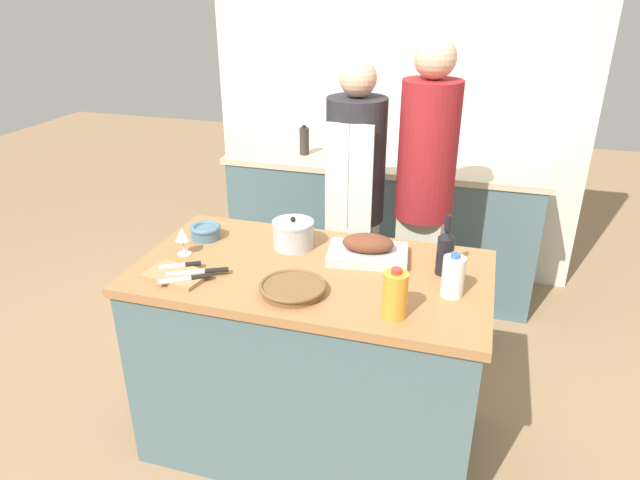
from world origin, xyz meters
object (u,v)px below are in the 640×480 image
(knife_paring, at_px, (182,265))
(person_cook_aproned, at_px, (355,197))
(wine_glass_left, at_px, (448,242))
(condiment_bottle_short, at_px, (304,141))
(knife_chef, at_px, (200,272))
(wine_glass_right, at_px, (182,236))
(roasting_pan, at_px, (368,250))
(wicker_basket, at_px, (293,288))
(person_cook_guest, at_px, (425,190))
(wine_bottle_green, at_px, (445,251))
(juice_jug, at_px, (395,294))
(knife_bread, at_px, (187,278))
(cutting_board, at_px, (176,275))
(stock_pot, at_px, (293,234))
(milk_jug, at_px, (453,276))
(condiment_bottle_tall, at_px, (340,149))
(mixing_bowl, at_px, (206,231))

(knife_paring, xyz_separation_m, person_cook_aproned, (0.51, 1.03, -0.01))
(wine_glass_left, relative_size, condiment_bottle_short, 0.64)
(knife_chef, xyz_separation_m, person_cook_aproned, (0.41, 1.06, -0.01))
(knife_paring, bearing_deg, wine_glass_right, 115.33)
(roasting_pan, distance_m, wine_glass_right, 0.82)
(wicker_basket, bearing_deg, person_cook_guest, 71.15)
(wicker_basket, height_order, condiment_bottle_short, condiment_bottle_short)
(wine_bottle_green, bearing_deg, wicker_basket, -148.59)
(juice_jug, bearing_deg, knife_bread, 179.77)
(knife_chef, height_order, knife_paring, same)
(juice_jug, relative_size, person_cook_guest, 0.11)
(wicker_basket, distance_m, wine_glass_left, 0.71)
(roasting_pan, bearing_deg, cutting_board, -151.84)
(cutting_board, distance_m, juice_jug, 0.92)
(stock_pot, bearing_deg, milk_jug, -17.95)
(knife_chef, bearing_deg, knife_bread, -108.51)
(cutting_board, distance_m, wine_bottle_green, 1.12)
(knife_bread, bearing_deg, condiment_bottle_short, 93.27)
(condiment_bottle_tall, bearing_deg, stock_pot, -84.26)
(mixing_bowl, xyz_separation_m, juice_jug, (0.97, -0.42, 0.05))
(mixing_bowl, relative_size, juice_jug, 0.75)
(stock_pot, relative_size, knife_chef, 0.80)
(knife_paring, bearing_deg, knife_bread, -51.82)
(juice_jug, distance_m, knife_chef, 0.83)
(mixing_bowl, xyz_separation_m, condiment_bottle_tall, (0.29, 1.38, 0.05))
(cutting_board, height_order, wine_bottle_green, wine_bottle_green)
(wicker_basket, bearing_deg, condiment_bottle_short, 106.67)
(wine_glass_left, bearing_deg, juice_jug, -106.28)
(condiment_bottle_short, bearing_deg, stock_pot, -73.93)
(cutting_board, height_order, knife_bread, knife_bread)
(cutting_board, relative_size, wine_glass_right, 2.20)
(wine_bottle_green, xyz_separation_m, knife_paring, (-1.07, -0.28, -0.08))
(knife_chef, relative_size, knife_bread, 1.25)
(mixing_bowl, distance_m, milk_jug, 1.18)
(knife_chef, bearing_deg, wine_bottle_green, 18.10)
(person_cook_guest, bearing_deg, wine_glass_left, -66.78)
(knife_chef, height_order, person_cook_guest, person_cook_guest)
(knife_chef, bearing_deg, wine_glass_left, 23.61)
(wine_glass_left, distance_m, condiment_bottle_short, 1.76)
(wicker_basket, bearing_deg, mixing_bowl, 146.72)
(mixing_bowl, height_order, person_cook_guest, person_cook_guest)
(wine_bottle_green, distance_m, condiment_bottle_short, 1.84)
(juice_jug, relative_size, condiment_bottle_short, 0.95)
(wicker_basket, relative_size, person_cook_aproned, 0.16)
(wine_bottle_green, bearing_deg, knife_chef, -161.90)
(juice_jug, bearing_deg, knife_chef, 175.04)
(milk_jug, distance_m, person_cook_guest, 0.95)
(knife_bread, relative_size, person_cook_guest, 0.11)
(condiment_bottle_short, bearing_deg, wine_glass_right, -91.30)
(wine_bottle_green, xyz_separation_m, wine_glass_left, (0.00, 0.11, -0.01))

